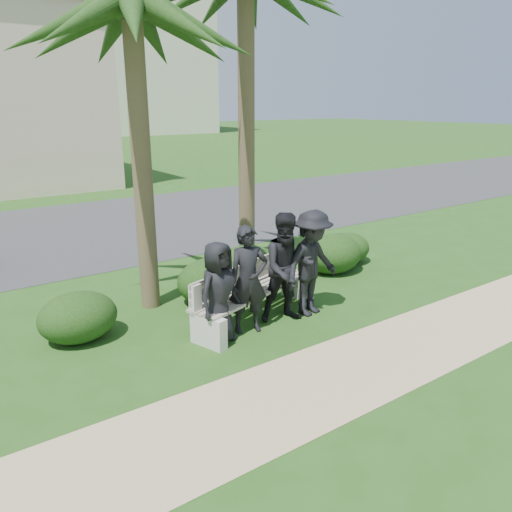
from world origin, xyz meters
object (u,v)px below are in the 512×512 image
at_px(man_c, 287,268).
at_px(man_d, 312,263).
at_px(palm_left, 131,7).
at_px(man_a, 218,293).
at_px(park_bench, 256,295).
at_px(man_b, 248,280).

height_order(man_c, man_d, man_c).
xyz_separation_m(man_d, palm_left, (-2.05, 1.87, 3.87)).
height_order(man_a, man_d, man_d).
xyz_separation_m(man_a, palm_left, (-0.27, 1.86, 3.99)).
bearing_deg(palm_left, man_d, -42.41).
distance_m(park_bench, palm_left, 4.76).
height_order(man_a, palm_left, palm_left).
relative_size(man_a, palm_left, 0.27).
height_order(man_a, man_c, man_c).
bearing_deg(park_bench, palm_left, 111.14).
bearing_deg(palm_left, man_c, -49.70).
bearing_deg(palm_left, man_a, -81.62).
bearing_deg(man_b, man_d, 15.34).
height_order(park_bench, man_b, man_b).
height_order(man_b, man_d, man_d).
bearing_deg(palm_left, man_b, -65.50).
xyz_separation_m(man_a, man_d, (1.78, -0.02, 0.12)).
bearing_deg(park_bench, man_c, -60.04).
bearing_deg(park_bench, man_d, -40.57).
bearing_deg(man_a, man_c, -18.73).
distance_m(man_a, man_b, 0.56).
distance_m(park_bench, man_c, 0.70).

